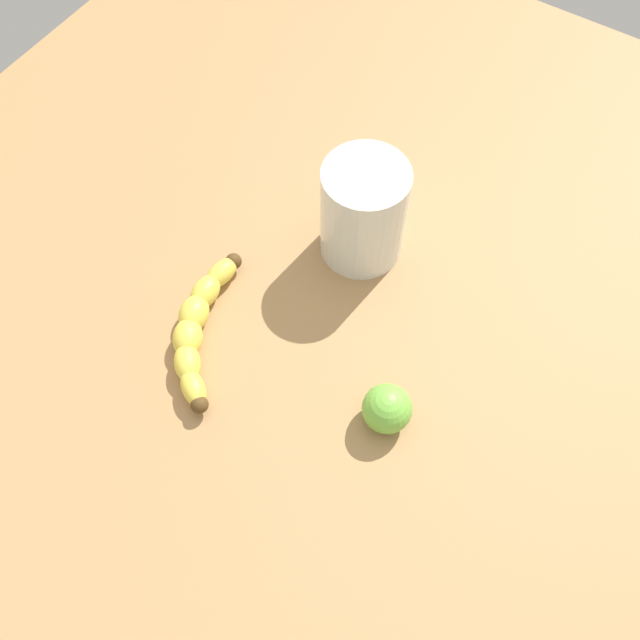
% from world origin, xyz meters
% --- Properties ---
extents(wooden_tabletop, '(1.20, 1.20, 0.03)m').
position_xyz_m(wooden_tabletop, '(0.00, 0.00, 0.01)').
color(wooden_tabletop, '#AD814F').
rests_on(wooden_tabletop, ground).
extents(banana, '(0.10, 0.18, 0.03)m').
position_xyz_m(banana, '(0.13, 0.11, 0.05)').
color(banana, yellow).
rests_on(banana, wooden_tabletop).
extents(smoothie_glass, '(0.09, 0.09, 0.13)m').
position_xyz_m(smoothie_glass, '(0.04, -0.09, 0.09)').
color(smoothie_glass, silver).
rests_on(smoothie_glass, wooden_tabletop).
extents(lime_fruit, '(0.05, 0.05, 0.05)m').
position_xyz_m(lime_fruit, '(-0.09, 0.08, 0.06)').
color(lime_fruit, '#75C142').
rests_on(lime_fruit, wooden_tabletop).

